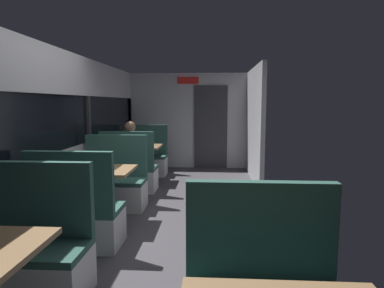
{
  "coord_description": "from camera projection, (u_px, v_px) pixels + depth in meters",
  "views": [
    {
      "loc": [
        0.58,
        -3.86,
        1.59
      ],
      "look_at": [
        0.19,
        2.61,
        0.78
      ],
      "focal_mm": 30.92,
      "sensor_mm": 36.0,
      "label": 1
    }
  ],
  "objects": [
    {
      "name": "carriage_aisle_panel_right",
      "position": [
        254.0,
        124.0,
        6.8
      ],
      "size": [
        0.08,
        2.4,
        2.3
      ],
      "primitive_type": "cube",
      "color": "#B2B2B7",
      "rests_on": "ground_plane"
    },
    {
      "name": "bench_mid_window_facing_end",
      "position": [
        77.0,
        218.0,
        3.62
      ],
      "size": [
        0.95,
        0.5,
        1.1
      ],
      "color": "silver",
      "rests_on": "ground_plane"
    },
    {
      "name": "carriage_window_panel_left",
      "position": [
        44.0,
        143.0,
        4.01
      ],
      "size": [
        0.09,
        8.48,
        2.3
      ],
      "color": "#B2B2B7",
      "rests_on": "ground_plane"
    },
    {
      "name": "bench_far_window_facing_end",
      "position": [
        130.0,
        173.0,
        5.94
      ],
      "size": [
        0.95,
        0.5,
        1.1
      ],
      "color": "silver",
      "rests_on": "ground_plane"
    },
    {
      "name": "bench_far_window_facing_entry",
      "position": [
        145.0,
        160.0,
        7.33
      ],
      "size": [
        0.95,
        0.5,
        1.1
      ],
      "color": "silver",
      "rests_on": "ground_plane"
    },
    {
      "name": "bench_near_window_facing_entry",
      "position": [
        30.0,
        258.0,
        2.69
      ],
      "size": [
        0.95,
        0.5,
        1.1
      ],
      "color": "silver",
      "rests_on": "ground_plane"
    },
    {
      "name": "carriage_end_bulkhead",
      "position": [
        191.0,
        121.0,
        8.07
      ],
      "size": [
        2.9,
        0.11,
        2.3
      ],
      "color": "#B2B2B7",
      "rests_on": "ground_plane"
    },
    {
      "name": "seated_passenger",
      "position": [
        130.0,
        161.0,
        5.99
      ],
      "size": [
        0.47,
        0.55,
        1.26
      ],
      "color": "#26262D",
      "rests_on": "ground_plane"
    },
    {
      "name": "bench_mid_window_facing_entry",
      "position": [
        114.0,
        186.0,
        5.01
      ],
      "size": [
        0.95,
        0.5,
        1.1
      ],
      "color": "silver",
      "rests_on": "ground_plane"
    },
    {
      "name": "dining_table_far_window",
      "position": [
        138.0,
        151.0,
        6.59
      ],
      "size": [
        0.9,
        0.7,
        0.74
      ],
      "color": "#9E9EA3",
      "rests_on": "ground_plane"
    },
    {
      "name": "ground_plane",
      "position": [
        164.0,
        234.0,
        4.06
      ],
      "size": [
        3.3,
        9.2,
        0.02
      ],
      "primitive_type": "cube",
      "color": "#423F44"
    },
    {
      "name": "dining_table_mid_window",
      "position": [
        98.0,
        177.0,
        4.28
      ],
      "size": [
        0.9,
        0.7,
        0.74
      ],
      "color": "#9E9EA3",
      "rests_on": "ground_plane"
    }
  ]
}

